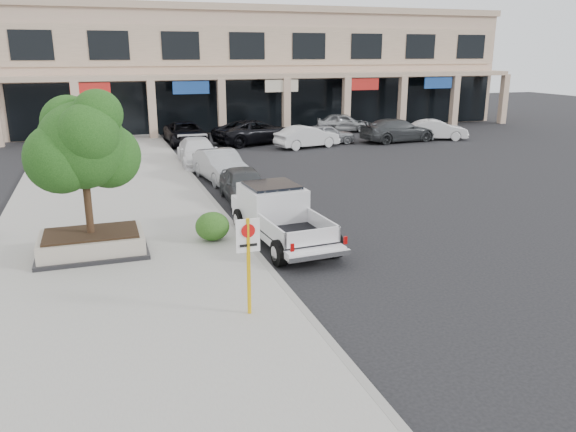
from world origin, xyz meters
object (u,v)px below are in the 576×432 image
object	(u,v)px
curb_car_b	(221,166)
lot_car_d	(255,132)
pickup_truck	(283,217)
lot_car_b	(307,137)
curb_car_c	(198,152)
curb_car_d	(186,133)
lot_car_a	(326,134)
lot_car_c	(398,130)
curb_car_a	(245,185)
no_parking_sign	(248,253)
lot_car_f	(436,130)
planter_tree	(87,145)
planter	(92,243)
lot_car_e	(343,122)

from	to	relation	value
curb_car_b	lot_car_d	size ratio (longest dim) A/B	0.78
pickup_truck	lot_car_b	bearing A→B (deg)	63.09
curb_car_c	curb_car_d	world-z (taller)	curb_car_d
lot_car_b	lot_car_d	size ratio (longest dim) A/B	0.74
lot_car_a	lot_car_d	world-z (taller)	lot_car_d
lot_car_a	pickup_truck	bearing A→B (deg)	154.50
lot_car_c	curb_car_a	bearing A→B (deg)	126.62
curb_car_c	curb_car_b	bearing A→B (deg)	-83.06
no_parking_sign	lot_car_f	xyz separation A→B (m)	(19.94, 23.01, -0.93)
curb_car_d	lot_car_a	distance (m)	9.49
planter_tree	lot_car_a	bearing A→B (deg)	50.35
lot_car_b	lot_car_c	size ratio (longest dim) A/B	0.79
pickup_truck	curb_car_a	xyz separation A→B (m)	(0.13, 5.51, -0.17)
planter	curb_car_d	bearing A→B (deg)	73.89
planter	lot_car_d	world-z (taller)	lot_car_d
lot_car_b	curb_car_c	bearing A→B (deg)	102.71
planter	planter_tree	xyz separation A→B (m)	(0.13, 0.15, 2.94)
curb_car_a	curb_car_d	world-z (taller)	curb_car_d
no_parking_sign	planter	bearing A→B (deg)	122.33
lot_car_e	curb_car_d	bearing A→B (deg)	121.81
lot_car_c	lot_car_e	distance (m)	6.09
curb_car_c	planter	bearing A→B (deg)	-109.87
no_parking_sign	lot_car_f	size ratio (longest dim) A/B	0.54
curb_car_a	curb_car_d	size ratio (longest dim) A/B	0.78
pickup_truck	curb_car_d	bearing A→B (deg)	85.50
lot_car_b	lot_car_c	world-z (taller)	lot_car_c
planter	lot_car_d	bearing A→B (deg)	61.95
curb_car_a	curb_car_c	distance (m)	8.57
curb_car_d	lot_car_e	distance (m)	12.94
pickup_truck	curb_car_a	bearing A→B (deg)	84.64
no_parking_sign	pickup_truck	bearing A→B (deg)	63.49
curb_car_a	lot_car_d	world-z (taller)	lot_car_d
planter	lot_car_e	size ratio (longest dim) A/B	0.75
planter_tree	planter	bearing A→B (deg)	-131.03
lot_car_a	lot_car_c	size ratio (longest dim) A/B	0.72
planter_tree	lot_car_f	xyz separation A→B (m)	(23.25, 17.42, -2.71)
pickup_truck	curb_car_c	bearing A→B (deg)	87.24
lot_car_a	lot_car_b	size ratio (longest dim) A/B	0.91
curb_car_d	curb_car_a	bearing A→B (deg)	-90.82
curb_car_d	lot_car_f	bearing A→B (deg)	-12.16
lot_car_f	lot_car_e	bearing A→B (deg)	57.69
curb_car_a	lot_car_d	bearing A→B (deg)	75.62
planter	curb_car_b	bearing A→B (deg)	57.31
no_parking_sign	curb_car_c	bearing A→B (deg)	83.50
pickup_truck	lot_car_c	bearing A→B (deg)	47.53
curb_car_a	lot_car_f	size ratio (longest dim) A/B	0.99
planter_tree	curb_car_d	world-z (taller)	planter_tree
curb_car_a	lot_car_a	world-z (taller)	curb_car_a
lot_car_b	lot_car_e	bearing A→B (deg)	-53.15
pickup_truck	lot_car_b	distance (m)	19.25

